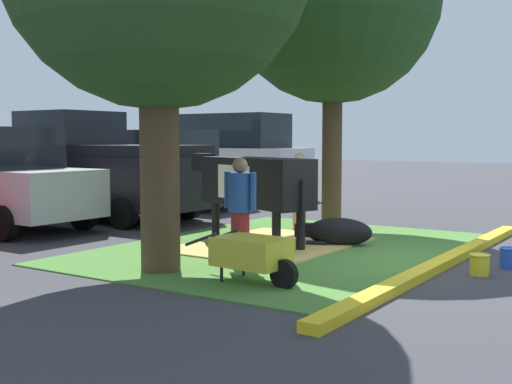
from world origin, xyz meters
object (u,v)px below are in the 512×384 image
(cow_holstein, at_px, (252,182))
(person_visitor_near, at_px, (240,209))
(pickup_truck_black, at_px, (96,169))
(suv_dark_grey, at_px, (232,156))
(person_handler, at_px, (300,190))
(calf_lying, at_px, (337,232))
(bucket_blue, at_px, (509,258))
(bucket_yellow, at_px, (480,264))
(sedan_red, at_px, (168,169))
(wheelbarrow, at_px, (253,253))

(cow_holstein, distance_m, person_visitor_near, 1.93)
(pickup_truck_black, xyz_separation_m, suv_dark_grey, (5.69, 0.30, 0.16))
(person_handler, xyz_separation_m, pickup_truck_black, (-0.57, 4.96, 0.30))
(calf_lying, relative_size, bucket_blue, 4.54)
(bucket_yellow, xyz_separation_m, sedan_red, (4.36, 9.23, 0.84))
(person_handler, bearing_deg, bucket_yellow, -118.53)
(person_visitor_near, height_order, suv_dark_grey, suv_dark_grey)
(suv_dark_grey, bearing_deg, wheelbarrow, -143.14)
(calf_lying, xyz_separation_m, person_handler, (1.09, 1.35, 0.58))
(bucket_blue, relative_size, pickup_truck_black, 0.05)
(cow_holstein, relative_size, sedan_red, 0.68)
(bucket_blue, bearing_deg, sedan_red, 68.78)
(calf_lying, distance_m, wheelbarrow, 3.18)
(sedan_red, bearing_deg, bucket_blue, -111.22)
(wheelbarrow, bearing_deg, calf_lying, 7.40)
(sedan_red, xyz_separation_m, suv_dark_grey, (2.93, 0.01, 0.29))
(bucket_blue, bearing_deg, bucket_yellow, 162.59)
(cow_holstein, bearing_deg, sedan_red, 53.25)
(sedan_red, height_order, suv_dark_grey, suv_dark_grey)
(wheelbarrow, relative_size, sedan_red, 0.36)
(cow_holstein, height_order, wheelbarrow, cow_holstein)
(bucket_blue, bearing_deg, pickup_truck_black, 84.34)
(cow_holstein, bearing_deg, bucket_blue, -85.15)
(bucket_blue, bearing_deg, calf_lying, 82.42)
(wheelbarrow, height_order, bucket_blue, wheelbarrow)
(bucket_blue, height_order, pickup_truck_black, pickup_truck_black)
(cow_holstein, relative_size, wheelbarrow, 1.88)
(bucket_yellow, height_order, suv_dark_grey, suv_dark_grey)
(person_handler, xyz_separation_m, bucket_yellow, (-2.16, -3.98, -0.67))
(calf_lying, distance_m, pickup_truck_black, 6.39)
(bucket_yellow, bearing_deg, wheelbarrow, 133.19)
(calf_lying, distance_m, bucket_yellow, 2.84)
(person_visitor_near, bearing_deg, person_handler, 16.66)
(pickup_truck_black, bearing_deg, suv_dark_grey, 3.07)
(wheelbarrow, height_order, suv_dark_grey, suv_dark_grey)
(person_visitor_near, distance_m, wheelbarrow, 1.12)
(wheelbarrow, distance_m, pickup_truck_black, 7.69)
(bucket_yellow, height_order, pickup_truck_black, pickup_truck_black)
(wheelbarrow, bearing_deg, person_handler, 22.51)
(sedan_red, bearing_deg, cow_holstein, -126.75)
(suv_dark_grey, bearing_deg, person_visitor_near, -143.79)
(calf_lying, distance_m, suv_dark_grey, 9.13)
(bucket_yellow, bearing_deg, bucket_blue, -17.41)
(person_handler, height_order, suv_dark_grey, suv_dark_grey)
(bucket_blue, relative_size, suv_dark_grey, 0.06)
(person_handler, distance_m, person_visitor_near, 3.65)
(suv_dark_grey, bearing_deg, bucket_yellow, -128.25)
(person_handler, bearing_deg, sedan_red, 67.33)
(person_handler, relative_size, person_visitor_near, 0.99)
(bucket_yellow, bearing_deg, sedan_red, 64.74)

